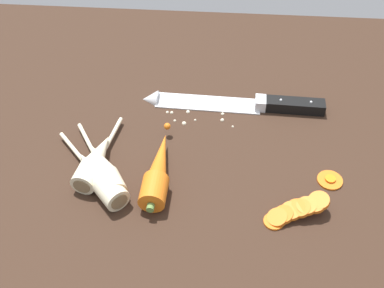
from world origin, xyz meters
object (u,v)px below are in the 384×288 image
(parsnip_front, at_px, (96,161))
(carrot_slice_stack, at_px, (296,210))
(chefs_knife, at_px, (230,103))
(whole_carrot, at_px, (158,170))
(parsnip_mid_left, at_px, (98,176))
(parsnip_mid_right, at_px, (102,168))
(carrot_slice_stray_near, at_px, (330,179))

(parsnip_front, xyz_separation_m, carrot_slice_stack, (0.32, -0.07, -0.01))
(chefs_knife, height_order, parsnip_front, parsnip_front)
(whole_carrot, distance_m, parsnip_front, 0.11)
(chefs_knife, xyz_separation_m, parsnip_mid_left, (-0.21, -0.21, 0.01))
(parsnip_mid_left, xyz_separation_m, carrot_slice_stack, (0.31, -0.04, -0.01))
(whole_carrot, height_order, parsnip_front, whole_carrot)
(parsnip_mid_right, distance_m, carrot_slice_stack, 0.31)
(parsnip_mid_left, relative_size, carrot_slice_stack, 1.64)
(parsnip_mid_left, height_order, carrot_slice_stray_near, parsnip_mid_left)
(parsnip_mid_right, relative_size, carrot_slice_stack, 1.71)
(parsnip_front, relative_size, carrot_slice_stray_near, 4.30)
(chefs_knife, height_order, whole_carrot, whole_carrot)
(chefs_knife, distance_m, parsnip_mid_left, 0.30)
(parsnip_mid_left, height_order, parsnip_mid_right, same)
(chefs_knife, bearing_deg, parsnip_front, -140.59)
(parsnip_mid_left, distance_m, parsnip_mid_right, 0.02)
(carrot_slice_stack, xyz_separation_m, carrot_slice_stray_near, (0.06, 0.07, -0.01))
(chefs_knife, relative_size, parsnip_mid_right, 2.04)
(whole_carrot, distance_m, parsnip_mid_right, 0.09)
(whole_carrot, bearing_deg, parsnip_front, 172.03)
(carrot_slice_stray_near, bearing_deg, whole_carrot, -176.57)
(parsnip_front, height_order, carrot_slice_stray_near, parsnip_front)
(chefs_knife, bearing_deg, carrot_slice_stray_near, -46.64)
(parsnip_mid_right, bearing_deg, chefs_knife, 43.64)
(chefs_knife, height_order, parsnip_mid_left, parsnip_mid_left)
(whole_carrot, xyz_separation_m, parsnip_mid_right, (-0.09, -0.00, -0.00))
(parsnip_mid_left, bearing_deg, parsnip_front, 109.00)
(parsnip_mid_left, distance_m, carrot_slice_stack, 0.31)
(chefs_knife, bearing_deg, whole_carrot, -120.09)
(parsnip_mid_right, bearing_deg, parsnip_mid_left, -98.09)
(parsnip_front, xyz_separation_m, carrot_slice_stray_near, (0.39, 0.00, -0.02))
(whole_carrot, relative_size, parsnip_mid_left, 1.17)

